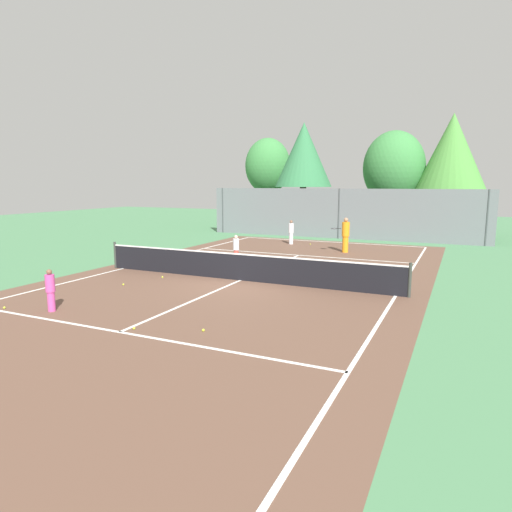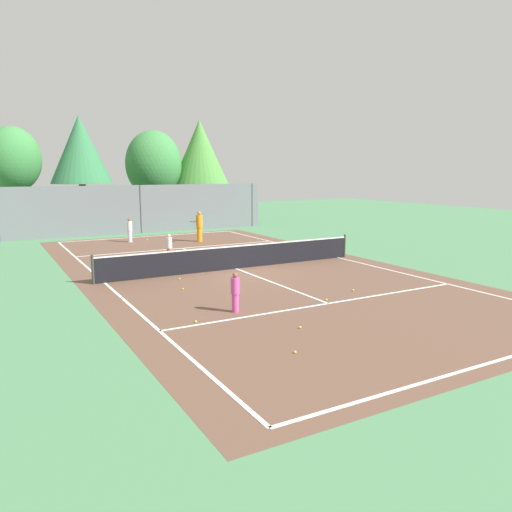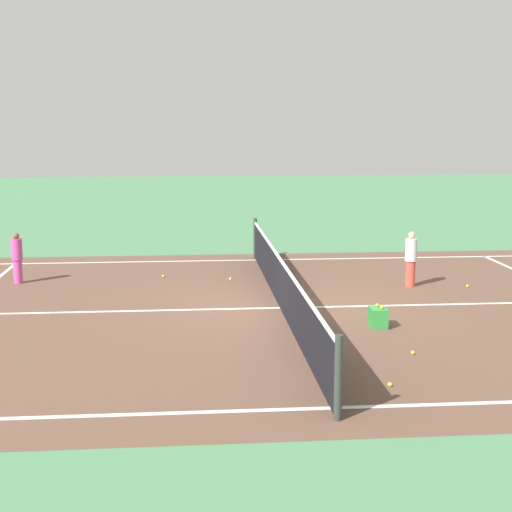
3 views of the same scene
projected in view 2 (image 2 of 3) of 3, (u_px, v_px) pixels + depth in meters
name	position (u px, v px, depth m)	size (l,w,h in m)	color
ground_plane	(236.00, 269.00, 20.91)	(80.00, 80.00, 0.00)	#4C8456
court_surface	(236.00, 269.00, 20.91)	(13.00, 25.00, 0.01)	brown
tennis_net	(236.00, 257.00, 20.83)	(11.90, 0.10, 1.10)	#333833
perimeter_fence	(141.00, 209.00, 32.66)	(18.00, 0.12, 3.20)	slate
tree_0	(154.00, 164.00, 37.64)	(4.28, 4.12, 7.19)	brown
tree_1	(80.00, 150.00, 32.42)	(4.01, 4.01, 7.74)	brown
tree_2	(200.00, 153.00, 38.99)	(4.64, 4.64, 8.09)	brown
tree_3	(13.00, 160.00, 32.93)	(3.63, 3.37, 7.08)	brown
player_0	(169.00, 247.00, 22.66)	(0.27, 0.27, 1.26)	#E54C3F
player_1	(130.00, 230.00, 28.62)	(0.30, 0.30, 1.41)	silver
player_2	(235.00, 292.00, 14.40)	(0.25, 0.25, 1.19)	#D14799
player_3	(199.00, 226.00, 28.80)	(0.93, 0.70, 1.80)	orange
ball_crate	(251.00, 256.00, 23.02)	(0.40, 0.29, 0.43)	green
tennis_ball_0	(179.00, 279.00, 18.79)	(0.07, 0.07, 0.07)	#CCE533
tennis_ball_1	(174.00, 272.00, 20.10)	(0.07, 0.07, 0.07)	#CCE533
tennis_ball_2	(147.00, 240.00, 29.49)	(0.07, 0.07, 0.07)	#CCE533
tennis_ball_3	(295.00, 352.00, 11.21)	(0.07, 0.07, 0.07)	#CCE533
tennis_ball_4	(300.00, 327.00, 12.98)	(0.07, 0.07, 0.07)	#CCE533
tennis_ball_5	(353.00, 290.00, 17.04)	(0.07, 0.07, 0.07)	#CCE533
tennis_ball_6	(196.00, 322.00, 13.47)	(0.07, 0.07, 0.07)	#CCE533
tennis_ball_7	(183.00, 289.00, 17.19)	(0.07, 0.07, 0.07)	#CCE533
tennis_ball_8	(326.00, 300.00, 15.76)	(0.07, 0.07, 0.07)	#CCE533
tennis_ball_9	(166.00, 256.00, 23.96)	(0.07, 0.07, 0.07)	#CCE533
tennis_ball_10	(280.00, 255.00, 23.99)	(0.07, 0.07, 0.07)	#CCE533
tennis_ball_11	(313.00, 255.00, 24.03)	(0.07, 0.07, 0.07)	#CCE533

